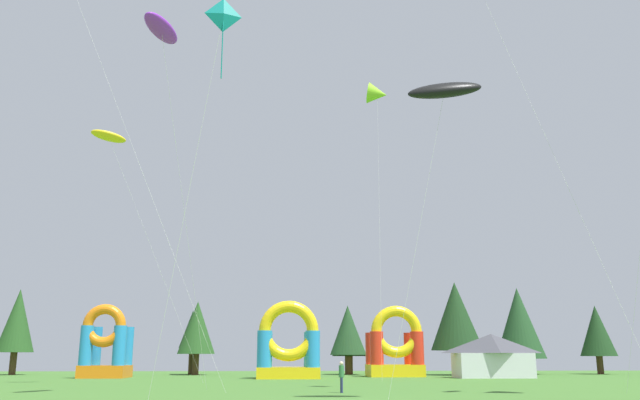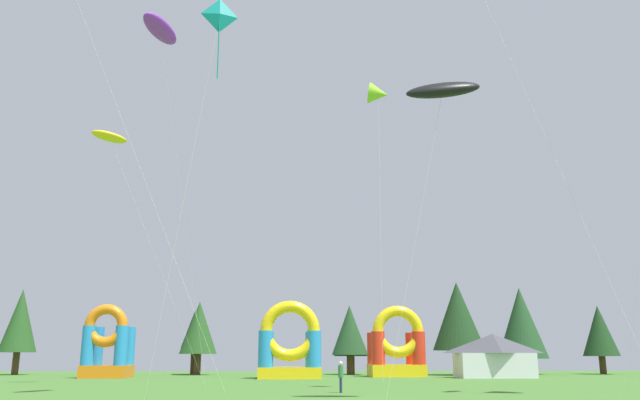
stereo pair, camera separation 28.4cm
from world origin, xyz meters
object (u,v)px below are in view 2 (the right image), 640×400
(kite_lime_delta, at_px, (378,94))
(festival_tent, at_px, (494,356))
(kite_yellow_parafoil, at_px, (109,137))
(person_far_side, at_px, (341,374))
(kite_purple_parafoil, at_px, (160,29))
(kite_teal_diamond, at_px, (219,19))
(inflatable_red_slide, at_px, (397,351))
(kite_black_parafoil, at_px, (443,90))
(inflatable_orange_dome, at_px, (107,350))
(inflatable_blue_arch, at_px, (290,350))

(kite_lime_delta, xyz_separation_m, festival_tent, (10.63, 3.60, -23.90))
(kite_lime_delta, distance_m, kite_yellow_parafoil, 25.13)
(kite_lime_delta, distance_m, person_far_side, 32.26)
(kite_lime_delta, distance_m, kite_purple_parafoil, 29.10)
(kite_teal_diamond, height_order, inflatable_red_slide, kite_teal_diamond)
(kite_black_parafoil, xyz_separation_m, festival_tent, (11.65, 31.35, -12.47))
(kite_black_parafoil, distance_m, festival_tent, 35.69)
(kite_purple_parafoil, distance_m, inflatable_orange_dome, 35.01)
(kite_purple_parafoil, bearing_deg, kite_teal_diamond, -68.16)
(kite_purple_parafoil, height_order, inflatable_blue_arch, kite_purple_parafoil)
(inflatable_red_slide, bearing_deg, festival_tent, -24.47)
(kite_yellow_parafoil, bearing_deg, kite_purple_parafoil, -66.03)
(kite_yellow_parafoil, relative_size, inflatable_red_slide, 2.78)
(kite_teal_diamond, distance_m, inflatable_red_slide, 45.87)
(kite_purple_parafoil, height_order, inflatable_orange_dome, kite_purple_parafoil)
(person_far_side, xyz_separation_m, inflatable_orange_dome, (-19.33, 25.35, 1.50))
(kite_lime_delta, bearing_deg, kite_black_parafoil, -92.12)
(kite_yellow_parafoil, height_order, person_far_side, kite_yellow_parafoil)
(festival_tent, bearing_deg, inflatable_blue_arch, -177.14)
(person_far_side, distance_m, inflatable_blue_arch, 22.70)
(kite_black_parafoil, bearing_deg, kite_lime_delta, 87.88)
(kite_teal_diamond, height_order, festival_tent, kite_teal_diamond)
(kite_black_parafoil, xyz_separation_m, inflatable_orange_dome, (-23.71, 33.26, -11.94))
(inflatable_orange_dome, relative_size, inflatable_blue_arch, 0.98)
(inflatable_red_slide, relative_size, festival_tent, 0.99)
(kite_lime_delta, xyz_separation_m, kite_yellow_parafoil, (-21.79, -9.65, -7.97))
(kite_teal_diamond, relative_size, inflatable_orange_dome, 2.22)
(inflatable_red_slide, bearing_deg, kite_purple_parafoil, -119.83)
(festival_tent, bearing_deg, kite_lime_delta, -161.28)
(kite_teal_diamond, height_order, inflatable_orange_dome, kite_teal_diamond)
(inflatable_red_slide, bearing_deg, inflatable_orange_dome, -176.05)
(kite_black_parafoil, xyz_separation_m, inflatable_blue_arch, (-7.02, 30.41, -11.98))
(kite_teal_diamond, height_order, kite_purple_parafoil, kite_purple_parafoil)
(inflatable_red_slide, bearing_deg, kite_lime_delta, -107.42)
(kite_teal_diamond, relative_size, person_far_side, 8.71)
(kite_black_parafoil, height_order, inflatable_red_slide, kite_black_parafoil)
(kite_purple_parafoil, xyz_separation_m, person_far_side, (10.13, 3.91, -18.39))
(kite_teal_diamond, xyz_separation_m, inflatable_blue_arch, (2.98, 37.63, -11.49))
(kite_teal_diamond, bearing_deg, inflatable_red_slide, 72.51)
(person_far_side, xyz_separation_m, inflatable_red_slide, (7.72, 27.22, 1.42))
(inflatable_red_slide, distance_m, festival_tent, 9.14)
(inflatable_orange_dome, relative_size, inflatable_red_slide, 0.98)
(kite_purple_parafoil, distance_m, festival_tent, 41.65)
(kite_purple_parafoil, bearing_deg, kite_black_parafoil, -15.44)
(kite_black_parafoil, bearing_deg, festival_tent, 69.61)
(kite_black_parafoil, height_order, festival_tent, kite_black_parafoil)
(kite_black_parafoil, height_order, inflatable_orange_dome, kite_black_parafoil)
(inflatable_blue_arch, bearing_deg, kite_lime_delta, -18.35)
(inflatable_orange_dome, distance_m, festival_tent, 35.42)
(kite_teal_diamond, xyz_separation_m, kite_purple_parafoil, (-4.50, 11.23, 5.45))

